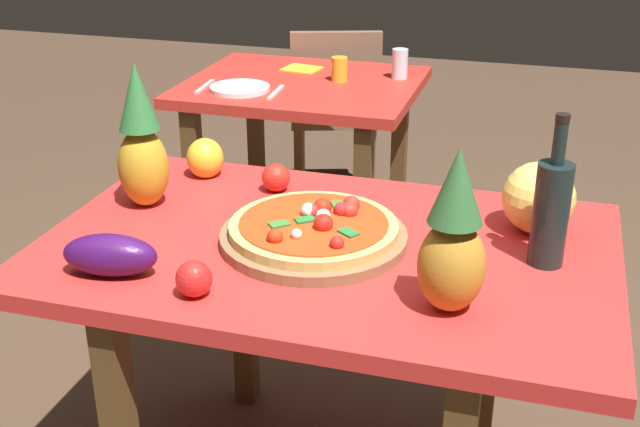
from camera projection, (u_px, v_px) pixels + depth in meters
name	position (u px, v px, depth m)	size (l,w,h in m)	color
display_table	(327.00, 280.00, 1.87)	(1.28, 0.82, 0.76)	brown
background_table	(303.00, 114.00, 3.15)	(0.87, 0.75, 0.76)	brown
dining_chair	(335.00, 107.00, 3.75)	(0.51, 0.51, 0.85)	olive
pizza_board	(314.00, 237.00, 1.83)	(0.42, 0.42, 0.03)	olive
pizza	(315.00, 226.00, 1.82)	(0.38, 0.38, 0.06)	#DAB35F
wine_bottle	(551.00, 210.00, 1.69)	(0.08, 0.08, 0.33)	black
pineapple_left	(453.00, 240.00, 1.51)	(0.13, 0.13, 0.33)	#B87F27
pineapple_right	(141.00, 143.00, 1.97)	(0.12, 0.12, 0.36)	gold
melon	(539.00, 198.00, 1.86)	(0.17, 0.17, 0.17)	#EBDB62
bell_pepper	(205.00, 158.00, 2.19)	(0.10, 0.10, 0.11)	yellow
eggplant	(110.00, 255.00, 1.68)	(0.20, 0.09, 0.09)	#3B114F
tomato_beside_pepper	(276.00, 178.00, 2.10)	(0.07, 0.07, 0.07)	red
tomato_by_bottle	(449.00, 258.00, 1.69)	(0.07, 0.07, 0.07)	red
tomato_near_board	(194.00, 279.00, 1.60)	(0.07, 0.07, 0.07)	red
drinking_glass_juice	(339.00, 69.00, 3.09)	(0.06, 0.06, 0.09)	gold
drinking_glass_water	(400.00, 64.00, 3.12)	(0.06, 0.06, 0.11)	silver
dinner_plate	(240.00, 88.00, 2.98)	(0.22, 0.22, 0.02)	white
fork_utensil	(205.00, 86.00, 3.02)	(0.02, 0.18, 0.01)	silver
knife_utensil	(276.00, 92.00, 2.95)	(0.02, 0.18, 0.01)	silver
napkin_folded	(302.00, 69.00, 3.27)	(0.14, 0.12, 0.01)	yellow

